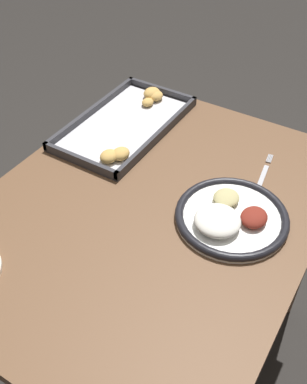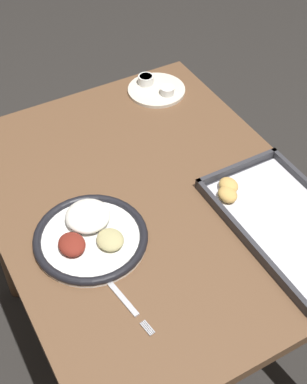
{
  "view_description": "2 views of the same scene",
  "coord_description": "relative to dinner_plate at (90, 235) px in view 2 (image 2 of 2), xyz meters",
  "views": [
    {
      "loc": [
        -0.65,
        -0.41,
        1.51
      ],
      "look_at": [
        0.02,
        0.0,
        0.78
      ],
      "focal_mm": 42.0,
      "sensor_mm": 36.0,
      "label": 1
    },
    {
      "loc": [
        0.81,
        -0.44,
        1.72
      ],
      "look_at": [
        0.02,
        0.0,
        0.78
      ],
      "focal_mm": 50.0,
      "sensor_mm": 36.0,
      "label": 2
    }
  ],
  "objects": [
    {
      "name": "saucer_plate",
      "position": [
        -0.44,
        0.42,
        -0.0
      ],
      "size": [
        0.18,
        0.18,
        0.04
      ],
      "color": "beige",
      "rests_on": "dining_table"
    },
    {
      "name": "ground_plane",
      "position": [
        -0.05,
        0.19,
        -0.77
      ],
      "size": [
        8.0,
        8.0,
        0.0
      ],
      "primitive_type": "plane",
      "color": "#282623"
    },
    {
      "name": "fork",
      "position": [
        0.17,
        -0.01,
        -0.01
      ],
      "size": [
        0.21,
        0.04,
        0.0
      ],
      "rotation": [
        0.0,
        0.0,
        0.15
      ],
      "color": "#B2B2B7",
      "rests_on": "dining_table"
    },
    {
      "name": "dining_table",
      "position": [
        -0.05,
        0.19,
        -0.15
      ],
      "size": [
        0.98,
        0.76,
        0.75
      ],
      "color": "brown",
      "rests_on": "ground_plane"
    },
    {
      "name": "dinner_plate",
      "position": [
        0.0,
        0.0,
        0.0
      ],
      "size": [
        0.27,
        0.27,
        0.05
      ],
      "color": "white",
      "rests_on": "dining_table"
    },
    {
      "name": "baking_tray",
      "position": [
        0.2,
        0.42,
        -0.0
      ],
      "size": [
        0.43,
        0.25,
        0.04
      ],
      "color": "#333338",
      "rests_on": "dining_table"
    }
  ]
}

